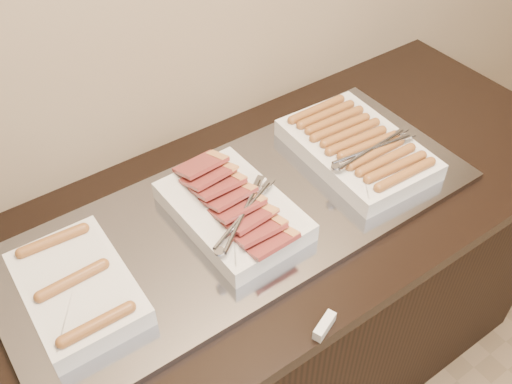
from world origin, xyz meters
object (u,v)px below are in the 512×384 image
dish_center (233,210)px  dish_right (358,147)px  counter (242,322)px  dish_left (77,288)px  warming_tray (244,216)px

dish_center → dish_right: bearing=-1.6°
counter → dish_left: 0.65m
counter → warming_tray: bearing=0.0°
counter → dish_left: dish_left is taller
warming_tray → dish_left: size_ratio=3.73×
dish_center → dish_right: (0.40, 0.00, -0.00)m
dish_right → counter: bearing=-177.9°
dish_left → dish_right: dish_right is taller
dish_center → dish_right: size_ratio=0.92×
counter → dish_left: bearing=-180.0°
counter → warming_tray: size_ratio=1.72×
warming_tray → dish_left: dish_left is taller
counter → warming_tray: 0.46m
dish_left → dish_right: bearing=0.9°
counter → dish_center: bearing=-167.7°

